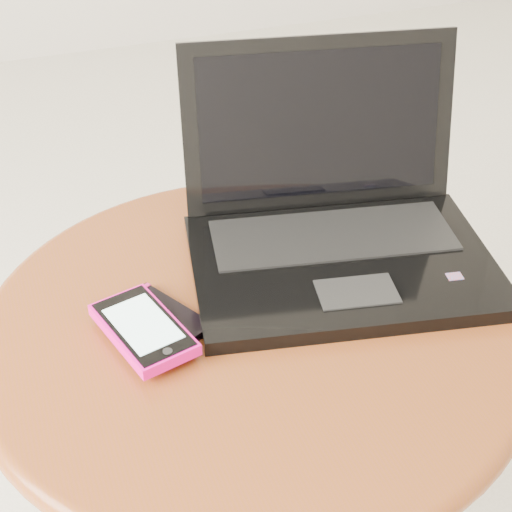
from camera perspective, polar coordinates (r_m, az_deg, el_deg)
name	(u,v)px	position (r m, az deg, el deg)	size (l,w,h in m)	color
table	(253,383)	(0.91, -0.23, -9.16)	(0.59, 0.59, 0.46)	#562E14
laptop	(335,222)	(0.92, 5.73, 2.43)	(0.38, 0.34, 0.22)	black
phone_black	(160,318)	(0.84, -6.91, -4.44)	(0.10, 0.12, 0.01)	black
phone_pink	(143,329)	(0.81, -8.13, -5.22)	(0.09, 0.13, 0.01)	#F50B94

